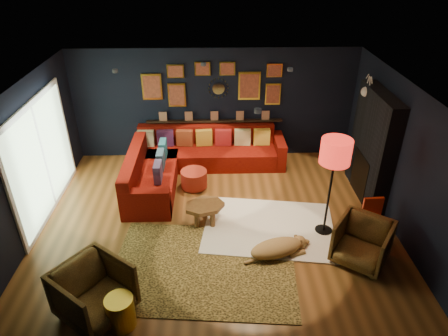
{
  "coord_description": "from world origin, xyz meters",
  "views": [
    {
      "loc": [
        -0.03,
        -6.02,
        4.65
      ],
      "look_at": [
        0.16,
        0.3,
        1.01
      ],
      "focal_mm": 32.0,
      "sensor_mm": 36.0,
      "label": 1
    }
  ],
  "objects_px": {
    "sectional": "(188,161)",
    "orange_chair": "(373,216)",
    "dog": "(277,246)",
    "gold_stool": "(121,312)",
    "coffee_table": "(205,208)",
    "pouf": "(194,179)",
    "armchair_left": "(94,290)",
    "floor_lamp": "(335,155)",
    "armchair_right": "(362,241)"
  },
  "relations": [
    {
      "from": "sectional",
      "to": "orange_chair",
      "type": "height_order",
      "value": "sectional"
    },
    {
      "from": "orange_chair",
      "to": "dog",
      "type": "xyz_separation_m",
      "value": [
        -1.75,
        -0.47,
        -0.23
      ]
    },
    {
      "from": "gold_stool",
      "to": "coffee_table",
      "type": "bearing_deg",
      "value": 63.65
    },
    {
      "from": "orange_chair",
      "to": "dog",
      "type": "bearing_deg",
      "value": -168.84
    },
    {
      "from": "coffee_table",
      "to": "dog",
      "type": "xyz_separation_m",
      "value": [
        1.21,
        -0.93,
        -0.12
      ]
    },
    {
      "from": "gold_stool",
      "to": "pouf",
      "type": "bearing_deg",
      "value": 76.04
    },
    {
      "from": "orange_chair",
      "to": "coffee_table",
      "type": "bearing_deg",
      "value": 167.25
    },
    {
      "from": "sectional",
      "to": "armchair_left",
      "type": "height_order",
      "value": "armchair_left"
    },
    {
      "from": "sectional",
      "to": "floor_lamp",
      "type": "xyz_separation_m",
      "value": [
        2.57,
        -2.14,
        1.26
      ]
    },
    {
      "from": "sectional",
      "to": "armchair_left",
      "type": "distance_m",
      "value": 4.01
    },
    {
      "from": "dog",
      "to": "gold_stool",
      "type": "bearing_deg",
      "value": -168.23
    },
    {
      "from": "coffee_table",
      "to": "pouf",
      "type": "bearing_deg",
      "value": 101.24
    },
    {
      "from": "gold_stool",
      "to": "dog",
      "type": "xyz_separation_m",
      "value": [
        2.33,
        1.32,
        -0.03
      ]
    },
    {
      "from": "sectional",
      "to": "coffee_table",
      "type": "bearing_deg",
      "value": -77.44
    },
    {
      "from": "floor_lamp",
      "to": "armchair_right",
      "type": "bearing_deg",
      "value": -62.12
    },
    {
      "from": "pouf",
      "to": "armchair_left",
      "type": "bearing_deg",
      "value": -110.86
    },
    {
      "from": "dog",
      "to": "armchair_right",
      "type": "bearing_deg",
      "value": -23.98
    },
    {
      "from": "armchair_right",
      "to": "gold_stool",
      "type": "relative_size",
      "value": 1.7
    },
    {
      "from": "armchair_right",
      "to": "pouf",
      "type": "bearing_deg",
      "value": 176.47
    },
    {
      "from": "armchair_right",
      "to": "dog",
      "type": "height_order",
      "value": "armchair_right"
    },
    {
      "from": "coffee_table",
      "to": "orange_chair",
      "type": "bearing_deg",
      "value": -8.99
    },
    {
      "from": "sectional",
      "to": "floor_lamp",
      "type": "distance_m",
      "value": 3.57
    },
    {
      "from": "sectional",
      "to": "coffee_table",
      "type": "relative_size",
      "value": 3.81
    },
    {
      "from": "pouf",
      "to": "gold_stool",
      "type": "relative_size",
      "value": 1.15
    },
    {
      "from": "armchair_right",
      "to": "dog",
      "type": "relative_size",
      "value": 0.66
    },
    {
      "from": "coffee_table",
      "to": "pouf",
      "type": "relative_size",
      "value": 1.6
    },
    {
      "from": "pouf",
      "to": "floor_lamp",
      "type": "distance_m",
      "value": 3.19
    },
    {
      "from": "sectional",
      "to": "gold_stool",
      "type": "bearing_deg",
      "value": -99.92
    },
    {
      "from": "armchair_left",
      "to": "gold_stool",
      "type": "xyz_separation_m",
      "value": [
        0.38,
        -0.21,
        -0.21
      ]
    },
    {
      "from": "sectional",
      "to": "gold_stool",
      "type": "relative_size",
      "value": 7.02
    },
    {
      "from": "orange_chair",
      "to": "floor_lamp",
      "type": "height_order",
      "value": "floor_lamp"
    },
    {
      "from": "armchair_left",
      "to": "dog",
      "type": "height_order",
      "value": "armchair_left"
    },
    {
      "from": "pouf",
      "to": "coffee_table",
      "type": "bearing_deg",
      "value": -78.76
    },
    {
      "from": "armchair_left",
      "to": "armchair_right",
      "type": "distance_m",
      "value": 4.18
    },
    {
      "from": "sectional",
      "to": "armchair_right",
      "type": "distance_m",
      "value": 4.15
    },
    {
      "from": "pouf",
      "to": "gold_stool",
      "type": "height_order",
      "value": "gold_stool"
    },
    {
      "from": "coffee_table",
      "to": "gold_stool",
      "type": "height_order",
      "value": "gold_stool"
    },
    {
      "from": "gold_stool",
      "to": "floor_lamp",
      "type": "height_order",
      "value": "floor_lamp"
    },
    {
      "from": "armchair_left",
      "to": "coffee_table",
      "type": "bearing_deg",
      "value": 1.16
    },
    {
      "from": "coffee_table",
      "to": "gold_stool",
      "type": "xyz_separation_m",
      "value": [
        -1.12,
        -2.25,
        -0.09
      ]
    },
    {
      "from": "coffee_table",
      "to": "pouf",
      "type": "distance_m",
      "value": 1.27
    },
    {
      "from": "sectional",
      "to": "gold_stool",
      "type": "height_order",
      "value": "sectional"
    },
    {
      "from": "pouf",
      "to": "floor_lamp",
      "type": "xyz_separation_m",
      "value": [
        2.42,
        -1.57,
        1.37
      ]
    },
    {
      "from": "sectional",
      "to": "armchair_left",
      "type": "xyz_separation_m",
      "value": [
        -1.09,
        -3.86,
        0.13
      ]
    },
    {
      "from": "coffee_table",
      "to": "armchair_left",
      "type": "distance_m",
      "value": 2.54
    },
    {
      "from": "armchair_left",
      "to": "gold_stool",
      "type": "distance_m",
      "value": 0.48
    },
    {
      "from": "pouf",
      "to": "armchair_left",
      "type": "distance_m",
      "value": 3.52
    },
    {
      "from": "sectional",
      "to": "armchair_right",
      "type": "height_order",
      "value": "sectional"
    },
    {
      "from": "floor_lamp",
      "to": "pouf",
      "type": "bearing_deg",
      "value": 147.05
    },
    {
      "from": "coffee_table",
      "to": "floor_lamp",
      "type": "distance_m",
      "value": 2.52
    }
  ]
}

